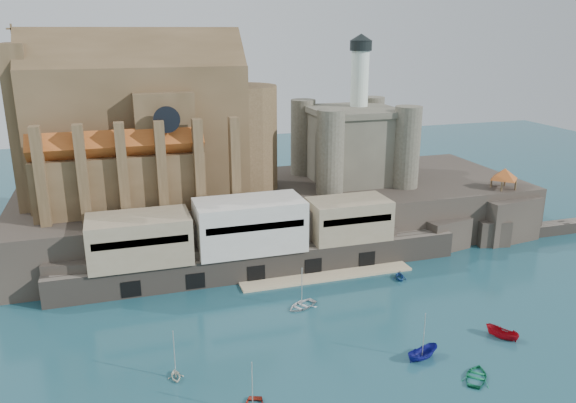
{
  "coord_description": "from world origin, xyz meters",
  "views": [
    {
      "loc": [
        -30.18,
        -63.17,
        40.22
      ],
      "look_at": [
        -0.61,
        32.0,
        9.45
      ],
      "focal_mm": 35.0,
      "sensor_mm": 36.0,
      "label": 1
    }
  ],
  "objects_px": {
    "castle_keep": "(353,141)",
    "pavilion": "(504,175)",
    "church": "(150,132)",
    "boat_2": "(422,358)"
  },
  "relations": [
    {
      "from": "castle_keep",
      "to": "church",
      "type": "bearing_deg",
      "value": 178.89
    },
    {
      "from": "castle_keep",
      "to": "boat_2",
      "type": "height_order",
      "value": "castle_keep"
    },
    {
      "from": "church",
      "to": "boat_2",
      "type": "bearing_deg",
      "value": -60.29
    },
    {
      "from": "church",
      "to": "boat_2",
      "type": "xyz_separation_m",
      "value": [
        28.81,
        -50.48,
        -22.13
      ]
    },
    {
      "from": "pavilion",
      "to": "boat_2",
      "type": "distance_m",
      "value": 52.48
    },
    {
      "from": "church",
      "to": "boat_2",
      "type": "relative_size",
      "value": 9.9
    },
    {
      "from": "church",
      "to": "pavilion",
      "type": "height_order",
      "value": "church"
    },
    {
      "from": "church",
      "to": "pavilion",
      "type": "distance_m",
      "value": 68.65
    },
    {
      "from": "castle_keep",
      "to": "pavilion",
      "type": "xyz_separation_m",
      "value": [
        25.92,
        -15.08,
        -5.59
      ]
    },
    {
      "from": "church",
      "to": "boat_2",
      "type": "distance_m",
      "value": 62.19
    }
  ]
}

